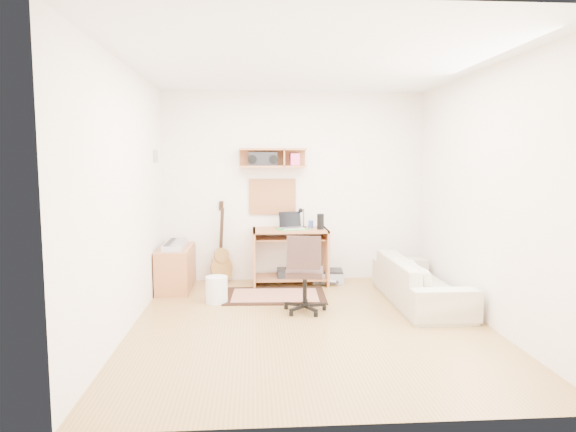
{
  "coord_description": "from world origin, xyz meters",
  "views": [
    {
      "loc": [
        -0.57,
        -5.02,
        1.67
      ],
      "look_at": [
        -0.15,
        1.05,
        1.0
      ],
      "focal_mm": 31.67,
      "sensor_mm": 36.0,
      "label": 1
    }
  ],
  "objects": [
    {
      "name": "cabinet",
      "position": [
        -1.58,
        1.55,
        0.28
      ],
      "size": [
        0.4,
        0.9,
        0.55
      ],
      "primitive_type": "cube",
      "color": "#B96F41",
      "rests_on": "floor"
    },
    {
      "name": "desk_lamp",
      "position": [
        0.12,
        1.87,
        0.88
      ],
      "size": [
        0.09,
        0.09,
        0.27
      ],
      "primitive_type": null,
      "color": "black",
      "rests_on": "desk"
    },
    {
      "name": "boombox",
      "position": [
        -0.43,
        1.87,
        1.68
      ],
      "size": [
        0.38,
        0.17,
        0.2
      ],
      "primitive_type": "cube",
      "color": "black",
      "rests_on": "wall_shelf"
    },
    {
      "name": "sofa",
      "position": [
        1.38,
        0.69,
        0.35
      ],
      "size": [
        0.53,
        1.81,
        0.71
      ],
      "primitive_type": "imported",
      "rotation": [
        0.0,
        0.0,
        1.57
      ],
      "color": "#BDB396",
      "rests_on": "floor"
    },
    {
      "name": "cork_board",
      "position": [
        -0.3,
        1.98,
        1.17
      ],
      "size": [
        0.64,
        0.03,
        0.49
      ],
      "primitive_type": "cube",
      "color": "tan",
      "rests_on": "back_wall"
    },
    {
      "name": "guitar",
      "position": [
        -1.01,
        1.86,
        0.56
      ],
      "size": [
        0.35,
        0.28,
        1.12
      ],
      "primitive_type": null,
      "rotation": [
        0.0,
        0.0,
        0.37
      ],
      "color": "#A07131",
      "rests_on": "floor"
    },
    {
      "name": "wall_shelf",
      "position": [
        -0.3,
        1.88,
        1.7
      ],
      "size": [
        0.9,
        0.25,
        0.26
      ],
      "primitive_type": "cube",
      "color": "#B96F41",
      "rests_on": "back_wall"
    },
    {
      "name": "music_keyboard",
      "position": [
        -1.58,
        1.55,
        0.58
      ],
      "size": [
        0.23,
        0.75,
        0.07
      ],
      "primitive_type": "cube",
      "color": "#B2B5BA",
      "rests_on": "cabinet"
    },
    {
      "name": "speaker",
      "position": [
        0.33,
        1.68,
        0.85
      ],
      "size": [
        0.09,
        0.09,
        0.21
      ],
      "primitive_type": "cylinder",
      "color": "black",
      "rests_on": "desk"
    },
    {
      "name": "wall_photo",
      "position": [
        -1.79,
        1.5,
        1.72
      ],
      "size": [
        0.02,
        0.2,
        0.15
      ],
      "primitive_type": "cube",
      "color": "#4C8CBF",
      "rests_on": "left_wall"
    },
    {
      "name": "laptop",
      "position": [
        -0.05,
        1.71,
        0.86
      ],
      "size": [
        0.36,
        0.36,
        0.23
      ],
      "primitive_type": null,
      "rotation": [
        0.0,
        0.0,
        0.22
      ],
      "color": "silver",
      "rests_on": "desk"
    },
    {
      "name": "back_wall",
      "position": [
        0.0,
        2.0,
        1.3
      ],
      "size": [
        3.6,
        0.01,
        2.6
      ],
      "primitive_type": "cube",
      "color": "white",
      "rests_on": "ground"
    },
    {
      "name": "floor",
      "position": [
        0.0,
        0.0,
        -0.01
      ],
      "size": [
        3.6,
        4.0,
        0.01
      ],
      "primitive_type": "cube",
      "color": "#A57E45",
      "rests_on": "ground"
    },
    {
      "name": "rug",
      "position": [
        -0.31,
        1.1,
        0.01
      ],
      "size": [
        1.27,
        0.88,
        0.02
      ],
      "primitive_type": "cube",
      "rotation": [
        0.0,
        0.0,
        -0.05
      ],
      "color": "#CFAF8B",
      "rests_on": "floor"
    },
    {
      "name": "right_wall",
      "position": [
        1.8,
        0.0,
        1.3
      ],
      "size": [
        0.01,
        4.0,
        2.6
      ],
      "primitive_type": "cube",
      "color": "white",
      "rests_on": "ground"
    },
    {
      "name": "task_chair",
      "position": [
        -0.01,
        0.43,
        0.44
      ],
      "size": [
        0.52,
        0.52,
        0.89
      ],
      "primitive_type": null,
      "rotation": [
        0.0,
        0.0,
        -0.17
      ],
      "color": "#362520",
      "rests_on": "floor"
    },
    {
      "name": "desk",
      "position": [
        -0.07,
        1.73,
        0.38
      ],
      "size": [
        1.0,
        0.55,
        0.75
      ],
      "primitive_type": null,
      "color": "#B96F41",
      "rests_on": "floor"
    },
    {
      "name": "left_wall",
      "position": [
        -1.8,
        0.0,
        1.3
      ],
      "size": [
        0.01,
        4.0,
        2.6
      ],
      "primitive_type": "cube",
      "color": "white",
      "rests_on": "ground"
    },
    {
      "name": "printer",
      "position": [
        0.45,
        1.8,
        0.09
      ],
      "size": [
        0.45,
        0.36,
        0.16
      ],
      "primitive_type": "cube",
      "rotation": [
        0.0,
        0.0,
        -0.09
      ],
      "color": "#A5A8AA",
      "rests_on": "floor"
    },
    {
      "name": "waste_basket",
      "position": [
        -1.01,
        0.86,
        0.15
      ],
      "size": [
        0.28,
        0.28,
        0.31
      ],
      "primitive_type": "cylinder",
      "rotation": [
        0.0,
        0.0,
        -0.1
      ],
      "color": "white",
      "rests_on": "floor"
    },
    {
      "name": "ceiling",
      "position": [
        0.0,
        0.0,
        2.6
      ],
      "size": [
        3.6,
        4.0,
        0.01
      ],
      "primitive_type": "cube",
      "color": "white",
      "rests_on": "ground"
    },
    {
      "name": "pencil_cup",
      "position": [
        0.22,
        1.83,
        0.8
      ],
      "size": [
        0.07,
        0.07,
        0.1
      ],
      "primitive_type": "cylinder",
      "color": "#33509B",
      "rests_on": "desk"
    }
  ]
}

